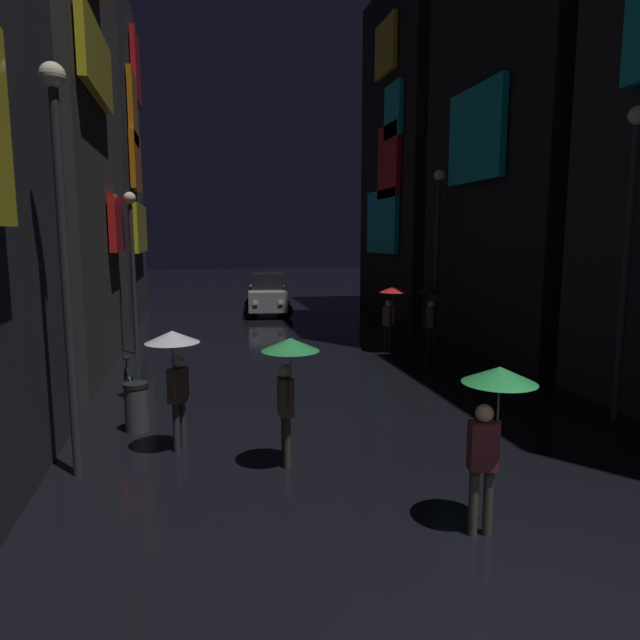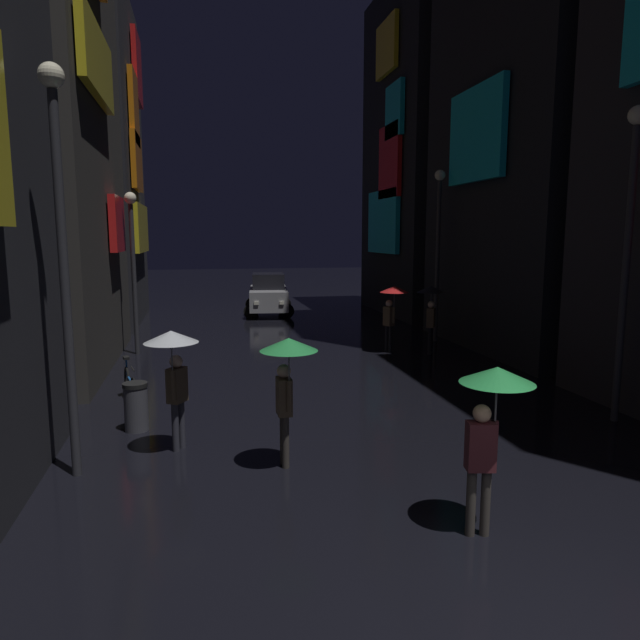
{
  "view_description": "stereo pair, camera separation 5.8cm",
  "coord_description": "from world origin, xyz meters",
  "px_view_note": "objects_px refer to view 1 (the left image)",
  "views": [
    {
      "loc": [
        -3.13,
        -3.91,
        3.67
      ],
      "look_at": [
        0.0,
        10.43,
        1.49
      ],
      "focal_mm": 32.0,
      "sensor_mm": 36.0,
      "label": 1
    },
    {
      "loc": [
        -3.07,
        -3.93,
        3.67
      ],
      "look_at": [
        0.0,
        10.43,
        1.49
      ],
      "focal_mm": 32.0,
      "sensor_mm": 36.0,
      "label": 2
    }
  ],
  "objects_px": {
    "pedestrian_midstreet_left_green": "(494,404)",
    "car_distant": "(267,295)",
    "streetlamp_right_far": "(437,237)",
    "pedestrian_foreground_right_black": "(431,301)",
    "trash_bin": "(137,407)",
    "pedestrian_far_right_green": "(289,366)",
    "pedestrian_foreground_left_red": "(392,300)",
    "streetlamp_left_far": "(132,253)",
    "pedestrian_midstreet_centre_clear": "(174,357)",
    "streetlamp_right_near": "(629,232)",
    "bicycle_parked_at_storefront": "(131,387)",
    "streetlamp_left_near": "(63,230)"
  },
  "relations": [
    {
      "from": "pedestrian_midstreet_left_green",
      "to": "car_distant",
      "type": "relative_size",
      "value": 0.49
    },
    {
      "from": "streetlamp_right_far",
      "to": "pedestrian_foreground_right_black",
      "type": "bearing_deg",
      "value": -117.77
    },
    {
      "from": "streetlamp_right_far",
      "to": "trash_bin",
      "type": "distance_m",
      "value": 12.34
    },
    {
      "from": "pedestrian_far_right_green",
      "to": "trash_bin",
      "type": "distance_m",
      "value": 3.67
    },
    {
      "from": "pedestrian_far_right_green",
      "to": "pedestrian_foreground_right_black",
      "type": "bearing_deg",
      "value": 54.01
    },
    {
      "from": "pedestrian_midstreet_left_green",
      "to": "pedestrian_foreground_left_red",
      "type": "bearing_deg",
      "value": 76.86
    },
    {
      "from": "pedestrian_foreground_left_red",
      "to": "streetlamp_left_far",
      "type": "xyz_separation_m",
      "value": [
        -7.85,
        1.45,
        1.48
      ]
    },
    {
      "from": "streetlamp_right_far",
      "to": "trash_bin",
      "type": "height_order",
      "value": "streetlamp_right_far"
    },
    {
      "from": "pedestrian_midstreet_centre_clear",
      "to": "streetlamp_left_far",
      "type": "height_order",
      "value": "streetlamp_left_far"
    },
    {
      "from": "car_distant",
      "to": "pedestrian_midstreet_left_green",
      "type": "bearing_deg",
      "value": -89.43
    },
    {
      "from": "pedestrian_far_right_green",
      "to": "streetlamp_right_far",
      "type": "xyz_separation_m",
      "value": [
        6.76,
        9.84,
        1.97
      ]
    },
    {
      "from": "pedestrian_midstreet_centre_clear",
      "to": "trash_bin",
      "type": "relative_size",
      "value": 2.28
    },
    {
      "from": "car_distant",
      "to": "streetlamp_left_far",
      "type": "relative_size",
      "value": 0.86
    },
    {
      "from": "pedestrian_midstreet_left_green",
      "to": "streetlamp_right_near",
      "type": "distance_m",
      "value": 6.18
    },
    {
      "from": "trash_bin",
      "to": "pedestrian_midstreet_left_green",
      "type": "bearing_deg",
      "value": -46.42
    },
    {
      "from": "pedestrian_foreground_left_red",
      "to": "streetlamp_right_near",
      "type": "height_order",
      "value": "streetlamp_right_near"
    },
    {
      "from": "car_distant",
      "to": "streetlamp_right_far",
      "type": "distance_m",
      "value": 9.85
    },
    {
      "from": "pedestrian_midstreet_left_green",
      "to": "bicycle_parked_at_storefront",
      "type": "relative_size",
      "value": 1.19
    },
    {
      "from": "streetlamp_left_far",
      "to": "pedestrian_midstreet_centre_clear",
      "type": "bearing_deg",
      "value": -80.32
    },
    {
      "from": "pedestrian_foreground_right_black",
      "to": "trash_bin",
      "type": "distance_m",
      "value": 10.05
    },
    {
      "from": "pedestrian_far_right_green",
      "to": "streetlamp_right_near",
      "type": "relative_size",
      "value": 0.35
    },
    {
      "from": "bicycle_parked_at_storefront",
      "to": "streetlamp_left_far",
      "type": "distance_m",
      "value": 6.19
    },
    {
      "from": "streetlamp_left_far",
      "to": "trash_bin",
      "type": "height_order",
      "value": "streetlamp_left_far"
    },
    {
      "from": "streetlamp_left_near",
      "to": "streetlamp_left_far",
      "type": "relative_size",
      "value": 1.22
    },
    {
      "from": "pedestrian_foreground_right_black",
      "to": "bicycle_parked_at_storefront",
      "type": "height_order",
      "value": "pedestrian_foreground_right_black"
    },
    {
      "from": "streetlamp_left_near",
      "to": "streetlamp_right_near",
      "type": "bearing_deg",
      "value": 3.09
    },
    {
      "from": "streetlamp_right_far",
      "to": "streetlamp_left_near",
      "type": "bearing_deg",
      "value": -136.74
    },
    {
      "from": "pedestrian_far_right_green",
      "to": "pedestrian_midstreet_centre_clear",
      "type": "bearing_deg",
      "value": 148.61
    },
    {
      "from": "pedestrian_foreground_right_black",
      "to": "bicycle_parked_at_storefront",
      "type": "distance_m",
      "value": 9.45
    },
    {
      "from": "pedestrian_midstreet_left_green",
      "to": "streetlamp_left_far",
      "type": "height_order",
      "value": "streetlamp_left_far"
    },
    {
      "from": "pedestrian_foreground_right_black",
      "to": "streetlamp_right_near",
      "type": "relative_size",
      "value": 0.35
    },
    {
      "from": "streetlamp_left_near",
      "to": "pedestrian_far_right_green",
      "type": "bearing_deg",
      "value": -7.55
    },
    {
      "from": "car_distant",
      "to": "streetlamp_right_near",
      "type": "relative_size",
      "value": 0.71
    },
    {
      "from": "streetlamp_left_far",
      "to": "bicycle_parked_at_storefront",
      "type": "bearing_deg",
      "value": -85.9
    },
    {
      "from": "pedestrian_midstreet_centre_clear",
      "to": "pedestrian_far_right_green",
      "type": "bearing_deg",
      "value": -31.39
    },
    {
      "from": "streetlamp_left_far",
      "to": "streetlamp_right_far",
      "type": "bearing_deg",
      "value": 0.63
    },
    {
      "from": "pedestrian_midstreet_centre_clear",
      "to": "streetlamp_left_near",
      "type": "distance_m",
      "value": 2.63
    },
    {
      "from": "pedestrian_midstreet_centre_clear",
      "to": "bicycle_parked_at_storefront",
      "type": "relative_size",
      "value": 1.19
    },
    {
      "from": "pedestrian_far_right_green",
      "to": "streetlamp_left_near",
      "type": "height_order",
      "value": "streetlamp_left_near"
    },
    {
      "from": "pedestrian_foreground_right_black",
      "to": "streetlamp_left_far",
      "type": "relative_size",
      "value": 0.43
    },
    {
      "from": "pedestrian_midstreet_left_green",
      "to": "car_distant",
      "type": "bearing_deg",
      "value": 90.57
    },
    {
      "from": "pedestrian_far_right_green",
      "to": "streetlamp_right_far",
      "type": "distance_m",
      "value": 12.1
    },
    {
      "from": "streetlamp_left_near",
      "to": "streetlamp_left_far",
      "type": "height_order",
      "value": "streetlamp_left_near"
    },
    {
      "from": "pedestrian_midstreet_left_green",
      "to": "pedestrian_far_right_green",
      "type": "distance_m",
      "value": 3.27
    },
    {
      "from": "pedestrian_foreground_left_red",
      "to": "car_distant",
      "type": "distance_m",
      "value": 10.08
    },
    {
      "from": "pedestrian_foreground_left_red",
      "to": "trash_bin",
      "type": "relative_size",
      "value": 2.28
    },
    {
      "from": "pedestrian_midstreet_left_green",
      "to": "bicycle_parked_at_storefront",
      "type": "xyz_separation_m",
      "value": [
        -4.94,
        6.71,
        -1.28
      ]
    },
    {
      "from": "car_distant",
      "to": "pedestrian_midstreet_centre_clear",
      "type": "bearing_deg",
      "value": -102.21
    },
    {
      "from": "pedestrian_midstreet_centre_clear",
      "to": "streetlamp_right_far",
      "type": "xyz_separation_m",
      "value": [
        8.52,
        8.76,
        1.97
      ]
    },
    {
      "from": "pedestrian_foreground_right_black",
      "to": "car_distant",
      "type": "height_order",
      "value": "pedestrian_foreground_right_black"
    }
  ]
}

